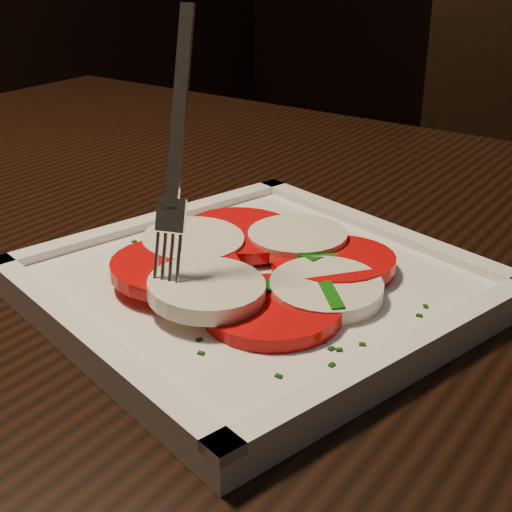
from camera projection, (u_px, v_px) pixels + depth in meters
table at (245, 353)px, 0.58m from camera, size 1.21×0.81×0.75m
plate at (256, 288)px, 0.46m from camera, size 0.31×0.31×0.01m
caprese_salad at (256, 265)px, 0.45m from camera, size 0.21×0.18×0.02m
fork at (181, 141)px, 0.41m from camera, size 0.04×0.06×0.15m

